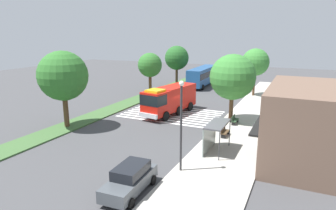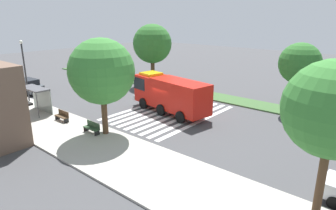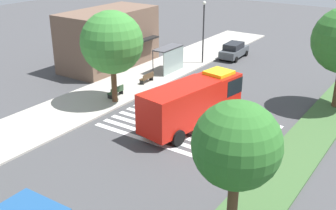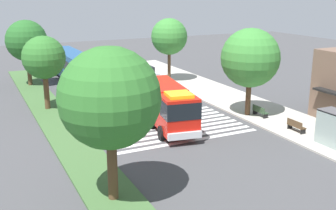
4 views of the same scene
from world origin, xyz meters
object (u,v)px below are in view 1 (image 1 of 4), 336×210
at_px(bench_west_of_shelter, 235,120).
at_px(sidewalk_tree_far_west, 255,62).
at_px(median_tree_west, 150,65).
at_px(street_lamp, 181,119).
at_px(median_tree_center, 63,76).
at_px(median_tree_far_west, 177,58).
at_px(bus_stop_shelter, 213,131).
at_px(parked_car_mid, 130,179).
at_px(parked_car_west, 242,88).
at_px(transit_bus, 203,75).
at_px(sidewalk_tree_west, 233,77).
at_px(fire_truck, 169,99).
at_px(bench_near_shelter, 224,131).

xyz_separation_m(bench_west_of_shelter, sidewalk_tree_far_west, (-16.49, -0.64, 4.78)).
distance_m(bench_west_of_shelter, median_tree_west, 19.58).
bearing_deg(street_lamp, bench_west_of_shelter, 175.41).
height_order(bench_west_of_shelter, median_tree_center, median_tree_center).
distance_m(street_lamp, median_tree_far_west, 37.42).
height_order(bus_stop_shelter, median_tree_far_west, median_tree_far_west).
xyz_separation_m(bench_west_of_shelter, median_tree_center, (8.37, -16.01, 4.92)).
relative_size(parked_car_mid, median_tree_west, 0.70).
bearing_deg(street_lamp, median_tree_center, -106.97).
height_order(parked_car_west, sidewalk_tree_far_west, sidewalk_tree_far_west).
height_order(transit_bus, sidewalk_tree_west, sidewalk_tree_west).
distance_m(median_tree_west, median_tree_center, 18.83).
height_order(bench_west_of_shelter, median_tree_west, median_tree_west).
relative_size(parked_car_west, transit_bus, 0.37).
xyz_separation_m(parked_car_mid, bus_stop_shelter, (-8.47, 2.87, 0.98)).
bearing_deg(parked_car_mid, median_tree_west, -157.15).
bearing_deg(bus_stop_shelter, median_tree_west, -139.61).
height_order(parked_car_mid, sidewalk_tree_west, sidewalk_tree_west).
bearing_deg(transit_bus, median_tree_west, 155.20).
bearing_deg(parked_car_west, bench_west_of_shelter, 10.03).
relative_size(fire_truck, median_tree_west, 1.38).
xyz_separation_m(bus_stop_shelter, bench_west_of_shelter, (-8.40, -0.03, -1.30)).
bearing_deg(bench_west_of_shelter, bus_stop_shelter, 0.19).
bearing_deg(transit_bus, bench_near_shelter, -158.98).
height_order(transit_bus, median_tree_center, median_tree_center).
height_order(fire_truck, median_tree_west, median_tree_west).
bearing_deg(transit_bus, parked_car_mid, -169.67).
relative_size(parked_car_mid, bench_near_shelter, 2.90).
bearing_deg(sidewalk_tree_west, street_lamp, -1.66).
bearing_deg(median_tree_center, bench_near_shelter, 103.92).
height_order(parked_car_west, bench_west_of_shelter, parked_car_west).
distance_m(bench_near_shelter, sidewalk_tree_far_west, 21.44).
relative_size(bus_stop_shelter, bench_near_shelter, 2.19).
relative_size(fire_truck, bench_west_of_shelter, 5.73).
distance_m(bench_west_of_shelter, street_lamp, 13.41).
relative_size(parked_car_mid, median_tree_far_west, 0.63).
distance_m(fire_truck, parked_car_mid, 18.63).
xyz_separation_m(bench_near_shelter, sidewalk_tree_west, (-5.29, -0.64, 4.52)).
relative_size(bus_stop_shelter, median_tree_far_west, 0.48).
bearing_deg(sidewalk_tree_west, fire_truck, -90.09).
bearing_deg(median_tree_far_west, transit_bus, 98.90).
relative_size(bus_stop_shelter, sidewalk_tree_far_west, 0.47).
xyz_separation_m(transit_bus, street_lamp, (35.06, 9.93, 1.89)).
xyz_separation_m(transit_bus, sidewalk_tree_far_west, (5.63, 10.33, 3.29)).
height_order(fire_truck, transit_bus, fire_truck).
xyz_separation_m(bench_near_shelter, median_tree_west, (-14.85, -16.01, 4.23)).
height_order(fire_truck, parked_car_west, fire_truck).
height_order(parked_car_west, transit_bus, transit_bus).
bearing_deg(bench_near_shelter, bench_west_of_shelter, 180.00).
bearing_deg(fire_truck, median_tree_center, -30.30).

